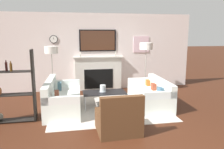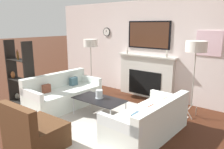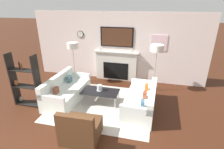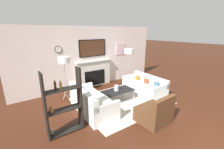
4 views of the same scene
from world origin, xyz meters
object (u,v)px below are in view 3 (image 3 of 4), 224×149
coffee_table (100,92)px  floor_lamp_right (157,49)px  shelf_unit (25,83)px  armchair (81,129)px  couch_right (141,102)px  hurricane_candle (99,88)px  couch_left (66,92)px  floor_lamp_left (73,46)px

coffee_table → floor_lamp_right: (1.62, 1.28, 1.17)m
coffee_table → shelf_unit: shelf_unit is taller
coffee_table → armchair: bearing=-88.8°
couch_right → floor_lamp_right: (0.32, 1.37, 1.29)m
coffee_table → hurricane_candle: 0.12m
coffee_table → shelf_unit: size_ratio=0.71×
shelf_unit → armchair: bearing=-25.0°
couch_left → hurricane_candle: (1.10, 0.13, 0.21)m
armchair → floor_lamp_left: size_ratio=0.54×
couch_right → hurricane_candle: couch_right is taller
shelf_unit → coffee_table: bearing=15.7°
floor_lamp_right → floor_lamp_left: bearing=180.0°
coffee_table → floor_lamp_right: 2.38m
floor_lamp_right → shelf_unit: size_ratio=1.03×
floor_lamp_right → shelf_unit: bearing=-153.5°
couch_right → floor_lamp_left: size_ratio=1.12×
armchair → floor_lamp_right: size_ratio=0.51×
couch_right → floor_lamp_right: floor_lamp_right is taller
couch_right → coffee_table: bearing=176.2°
floor_lamp_left → hurricane_candle: bearing=-41.0°
coffee_table → hurricane_candle: hurricane_candle is taller
couch_left → coffee_table: 1.15m
coffee_table → floor_lamp_left: (-1.46, 1.28, 1.08)m
couch_right → coffee_table: size_ratio=1.56×
armchair → floor_lamp_left: (-1.49, 2.93, 1.20)m
couch_right → coffee_table: 1.31m
couch_right → armchair: armchair is taller
floor_lamp_left → floor_lamp_right: (3.08, 0.00, 0.09)m
couch_left → floor_lamp_left: 1.84m
armchair → hurricane_candle: bearing=92.3°
couch_left → floor_lamp_left: size_ratio=1.17×
couch_right → floor_lamp_right: bearing=76.7°
couch_right → shelf_unit: (-3.49, -0.53, 0.48)m
couch_left → coffee_table: (1.14, 0.08, 0.10)m
couch_left → shelf_unit: (-1.05, -0.53, 0.46)m
coffee_table → hurricane_candle: bearing=125.1°
couch_left → floor_lamp_right: bearing=26.3°
hurricane_candle → floor_lamp_left: (-1.42, 1.23, 0.97)m
hurricane_candle → armchair: bearing=-87.7°
couch_left → couch_right: bearing=-0.1°
floor_lamp_left → shelf_unit: size_ratio=0.98×
hurricane_candle → floor_lamp_left: 2.12m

